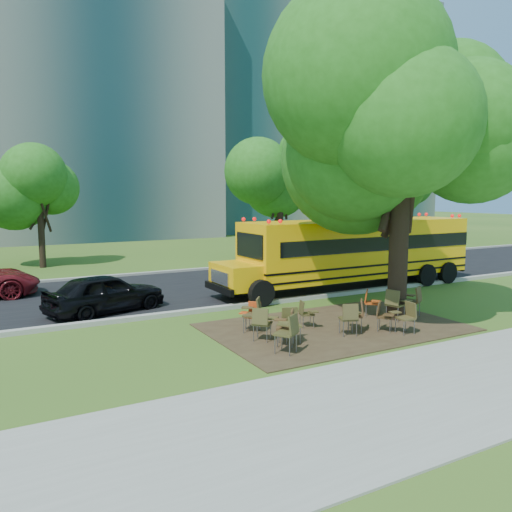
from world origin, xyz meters
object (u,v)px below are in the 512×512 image
chair_0 (289,329)px  chair_6 (406,314)px  chair_8 (254,311)px  chair_12 (370,300)px  chair_2 (288,324)px  chair_4 (350,316)px  black_car (105,293)px  chair_10 (306,311)px  chair_7 (395,302)px  chair_1 (263,321)px  school_bus (357,249)px  main_tree (403,117)px  chair_11 (357,312)px  chair_9 (253,313)px  chair_3 (290,321)px  chair_13 (414,298)px  chair_5 (383,314)px

chair_0 → chair_6: size_ratio=1.10×
chair_8 → chair_12: (3.96, -0.15, -0.09)m
chair_2 → chair_4: 1.89m
chair_2 → chair_8: size_ratio=0.95×
black_car → chair_10: bearing=-151.9°
chair_6 → chair_7: size_ratio=0.91×
chair_1 → chair_12: chair_1 is taller
school_bus → chair_10: (-5.27, -4.14, -1.09)m
chair_7 → chair_4: bearing=-92.1°
main_tree → chair_11: (-1.94, -0.51, -5.36)m
main_tree → chair_9: 7.04m
chair_11 → chair_3: bearing=130.0°
chair_0 → chair_1: chair_0 is taller
chair_11 → chair_13: 2.60m
chair_5 → chair_4: bearing=-43.1°
chair_0 → chair_6: 3.67m
chair_5 → chair_6: 0.60m
chair_9 → chair_10: size_ratio=1.03×
school_bus → chair_8: school_bus is taller
chair_0 → chair_10: bearing=13.1°
chair_4 → chair_5: bearing=16.8°
school_bus → chair_12: bearing=-125.7°
school_bus → chair_7: 5.52m
chair_10 → chair_11: chair_11 is taller
school_bus → chair_12: size_ratio=13.44×
chair_13 → chair_5: bearing=173.5°
school_bus → chair_11: size_ratio=12.39×
chair_12 → black_car: size_ratio=0.22×
chair_12 → chair_13: (1.11, -0.71, 0.08)m
chair_3 → chair_11: bearing=-164.6°
chair_3 → chair_13: (4.71, 0.39, 0.04)m
chair_6 → chair_8: 4.08m
chair_7 → chair_13: chair_7 is taller
chair_2 → chair_9: bearing=40.4°
chair_1 → chair_11: chair_1 is taller
chair_10 → chair_1: bearing=-54.8°
chair_6 → black_car: (-6.54, 6.30, 0.10)m
chair_0 → chair_4: 2.25m
chair_12 → chair_6: bearing=30.9°
chair_3 → chair_7: bearing=-159.5°
black_car → chair_9: bearing=-159.2°
main_tree → chair_11: bearing=-165.3°
main_tree → chair_13: main_tree is taller
main_tree → chair_0: 7.15m
chair_7 → black_car: size_ratio=0.26×
chair_0 → chair_7: bearing=-19.5°
chair_10 → chair_5: bearing=67.3°
chair_1 → chair_9: size_ratio=1.13×
chair_5 → chair_10: (-1.63, 1.33, -0.03)m
chair_8 → black_car: size_ratio=0.26×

